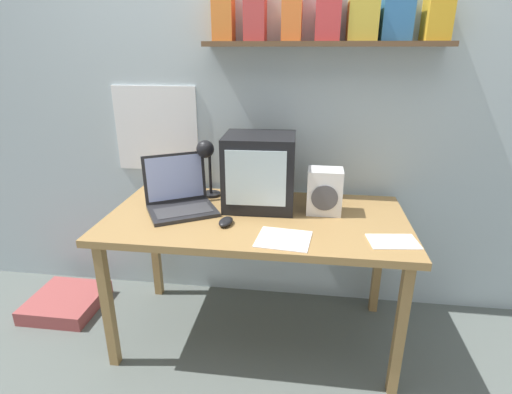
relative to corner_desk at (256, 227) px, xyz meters
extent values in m
plane|color=#59615D|center=(0.00, 0.00, -0.65)|extent=(12.00, 12.00, 0.00)
cube|color=silver|center=(0.00, 0.45, 0.65)|extent=(5.60, 0.06, 2.60)
cube|color=white|center=(-0.64, 0.41, 0.40)|extent=(0.49, 0.01, 0.49)
cube|color=brown|center=(0.30, 0.33, 0.86)|extent=(1.20, 0.18, 0.02)
cube|color=orange|center=(-0.21, 0.36, 0.99)|extent=(0.10, 0.11, 0.24)
cube|color=#C43E3D|center=(-0.05, 0.36, 1.00)|extent=(0.11, 0.13, 0.25)
cube|color=orange|center=(0.13, 0.36, 1.00)|extent=(0.10, 0.13, 0.26)
cube|color=#D33B3C|center=(0.31, 0.35, 0.99)|extent=(0.12, 0.14, 0.24)
cube|color=gold|center=(0.47, 0.35, 0.96)|extent=(0.14, 0.14, 0.18)
cube|color=teal|center=(0.63, 0.36, 0.99)|extent=(0.14, 0.12, 0.23)
cube|color=gold|center=(0.81, 0.34, 0.98)|extent=(0.11, 0.15, 0.21)
cube|color=#9E7744|center=(0.00, 0.00, 0.04)|extent=(1.47, 0.74, 0.03)
cube|color=#9E7744|center=(-0.67, -0.31, -0.31)|extent=(0.04, 0.05, 0.68)
cube|color=#9E7744|center=(0.67, -0.31, -0.31)|extent=(0.04, 0.05, 0.68)
cube|color=#9E7744|center=(-0.67, 0.31, -0.31)|extent=(0.04, 0.05, 0.68)
cube|color=#9E7744|center=(0.67, 0.31, -0.31)|extent=(0.04, 0.05, 0.68)
cube|color=black|center=(0.00, 0.14, 0.25)|extent=(0.36, 0.31, 0.38)
cube|color=silver|center=(0.00, -0.01, 0.26)|extent=(0.29, 0.02, 0.27)
cube|color=#232326|center=(-0.37, -0.01, 0.07)|extent=(0.41, 0.38, 0.02)
cube|color=#38383A|center=(-0.36, -0.02, 0.08)|extent=(0.31, 0.26, 0.00)
cube|color=#232326|center=(-0.44, 0.11, 0.21)|extent=(0.30, 0.19, 0.25)
cube|color=#A9BAF2|center=(-0.44, 0.11, 0.21)|extent=(0.27, 0.17, 0.23)
cylinder|color=black|center=(-0.29, 0.26, 0.07)|extent=(0.11, 0.11, 0.01)
cylinder|color=black|center=(-0.29, 0.26, 0.21)|extent=(0.02, 0.02, 0.27)
sphere|color=black|center=(-0.30, 0.20, 0.34)|extent=(0.09, 0.09, 0.09)
cylinder|color=white|center=(0.29, 0.29, 0.12)|extent=(0.08, 0.08, 0.12)
cylinder|color=#CC3D47|center=(0.29, 0.29, 0.11)|extent=(0.07, 0.07, 0.09)
cube|color=white|center=(0.33, 0.09, 0.18)|extent=(0.17, 0.13, 0.23)
cylinder|color=#4C4C51|center=(0.33, 0.02, 0.16)|extent=(0.13, 0.01, 0.13)
ellipsoid|color=black|center=(-0.13, -0.12, 0.08)|extent=(0.08, 0.11, 0.03)
cube|color=white|center=(0.62, -0.20, 0.06)|extent=(0.22, 0.17, 0.00)
cube|color=white|center=(0.15, -0.24, 0.06)|extent=(0.25, 0.23, 0.00)
cube|color=#9F4746|center=(-1.18, 0.08, -0.61)|extent=(0.40, 0.40, 0.09)
camera|label=1|loc=(0.24, -1.80, 0.84)|focal=28.00mm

